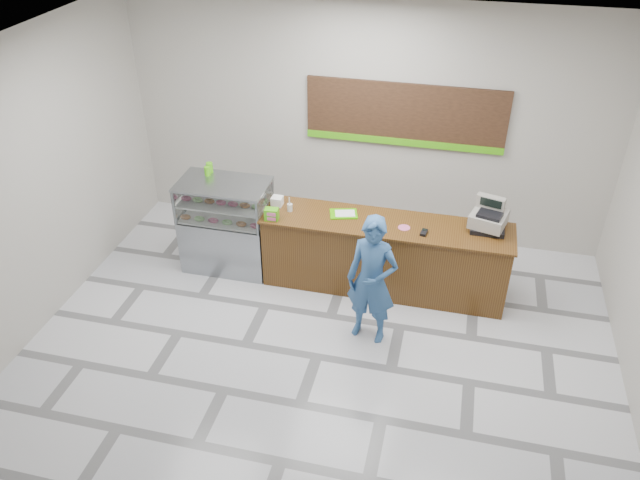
% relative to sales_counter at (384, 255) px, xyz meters
% --- Properties ---
extents(floor, '(7.00, 7.00, 0.00)m').
position_rel_sales_counter_xyz_m(floor, '(-0.55, -1.55, -0.52)').
color(floor, silver).
rests_on(floor, ground).
extents(back_wall, '(7.00, 0.00, 7.00)m').
position_rel_sales_counter_xyz_m(back_wall, '(-0.55, 1.45, 1.23)').
color(back_wall, '#B2AEA4').
rests_on(back_wall, floor).
extents(ceiling, '(7.00, 7.00, 0.00)m').
position_rel_sales_counter_xyz_m(ceiling, '(-0.55, -1.55, 2.98)').
color(ceiling, silver).
rests_on(ceiling, back_wall).
extents(sales_counter, '(3.26, 0.76, 1.03)m').
position_rel_sales_counter_xyz_m(sales_counter, '(0.00, 0.00, 0.00)').
color(sales_counter, '#583614').
rests_on(sales_counter, floor).
extents(display_case, '(1.22, 0.72, 1.33)m').
position_rel_sales_counter_xyz_m(display_case, '(-2.22, -0.00, 0.16)').
color(display_case, gray).
rests_on(display_case, floor).
extents(menu_board, '(2.80, 0.06, 0.90)m').
position_rel_sales_counter_xyz_m(menu_board, '(-0.00, 1.41, 1.42)').
color(menu_board, black).
rests_on(menu_board, back_wall).
extents(cash_register, '(0.52, 0.53, 0.40)m').
position_rel_sales_counter_xyz_m(cash_register, '(1.26, 0.17, 0.66)').
color(cash_register, black).
rests_on(cash_register, sales_counter).
extents(card_terminal, '(0.09, 0.15, 0.04)m').
position_rel_sales_counter_xyz_m(card_terminal, '(0.49, -0.15, 0.53)').
color(card_terminal, black).
rests_on(card_terminal, sales_counter).
extents(serving_tray, '(0.41, 0.34, 0.02)m').
position_rel_sales_counter_xyz_m(serving_tray, '(-0.58, 0.07, 0.52)').
color(serving_tray, '#44C201').
rests_on(serving_tray, sales_counter).
extents(napkin_box, '(0.15, 0.15, 0.12)m').
position_rel_sales_counter_xyz_m(napkin_box, '(-1.50, 0.10, 0.58)').
color(napkin_box, white).
rests_on(napkin_box, sales_counter).
extents(straw_cup, '(0.07, 0.07, 0.11)m').
position_rel_sales_counter_xyz_m(straw_cup, '(-1.29, -0.01, 0.57)').
color(straw_cup, silver).
rests_on(straw_cup, sales_counter).
extents(promo_box, '(0.19, 0.13, 0.16)m').
position_rel_sales_counter_xyz_m(promo_box, '(-1.46, -0.27, 0.59)').
color(promo_box, '#4BB911').
rests_on(promo_box, sales_counter).
extents(donut_decal, '(0.15, 0.15, 0.00)m').
position_rel_sales_counter_xyz_m(donut_decal, '(0.24, -0.07, 0.52)').
color(donut_decal, '#D85C8D').
rests_on(donut_decal, sales_counter).
extents(green_cup_left, '(0.08, 0.08, 0.13)m').
position_rel_sales_counter_xyz_m(green_cup_left, '(-2.50, 0.17, 0.88)').
color(green_cup_left, '#4BB911').
rests_on(green_cup_left, display_case).
extents(green_cup_right, '(0.09, 0.09, 0.14)m').
position_rel_sales_counter_xyz_m(green_cup_right, '(-2.50, 0.26, 0.88)').
color(green_cup_right, '#4BB911').
rests_on(green_cup_right, display_case).
extents(customer, '(0.67, 0.50, 1.68)m').
position_rel_sales_counter_xyz_m(customer, '(-0.01, -1.01, 0.32)').
color(customer, '#305B92').
rests_on(customer, floor).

